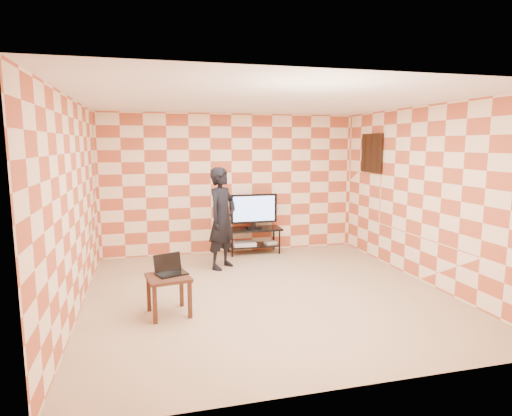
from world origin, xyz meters
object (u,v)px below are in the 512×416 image
object	(u,v)px
tv_stand	(254,235)
tv	(254,209)
side_table	(168,283)
person	(222,218)

from	to	relation	value
tv_stand	tv	distance (m)	0.50
side_table	person	size ratio (longest dim) A/B	0.34
side_table	person	xyz separation A→B (m)	(1.01, 1.86, 0.46)
tv	person	xyz separation A→B (m)	(-0.77, -0.83, -0.00)
tv	person	distance (m)	1.13
tv_stand	person	world-z (taller)	person
person	tv	bearing A→B (deg)	2.20
tv_stand	tv	world-z (taller)	tv
tv_stand	tv	size ratio (longest dim) A/B	1.16
tv_stand	tv	xyz separation A→B (m)	(-0.00, -0.00, 0.50)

